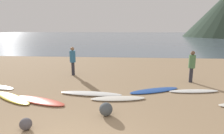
# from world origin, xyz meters

# --- Properties ---
(ground_plane) EXTENTS (120.00, 120.00, 0.20)m
(ground_plane) POSITION_xyz_m (0.00, 10.00, -0.10)
(ground_plane) COLOR #997C5B
(ground_plane) RESTS_ON ground
(ocean_water) EXTENTS (140.00, 100.00, 0.01)m
(ocean_water) POSITION_xyz_m (0.00, 64.24, 0.00)
(ocean_water) COLOR slate
(ocean_water) RESTS_ON ground
(surfboard_1) EXTENTS (2.22, 1.65, 0.08)m
(surfboard_1) POSITION_xyz_m (-2.94, 3.43, 0.04)
(surfboard_1) COLOR yellow
(surfboard_1) RESTS_ON ground
(surfboard_2) EXTENTS (2.32, 1.28, 0.09)m
(surfboard_2) POSITION_xyz_m (-1.75, 3.22, 0.05)
(surfboard_2) COLOR #D84C38
(surfboard_2) RESTS_ON ground
(surfboard_3) EXTENTS (2.61, 0.69, 0.10)m
(surfboard_3) POSITION_xyz_m (0.02, 4.13, 0.05)
(surfboard_3) COLOR white
(surfboard_3) RESTS_ON ground
(surfboard_4) EXTENTS (2.15, 0.80, 0.08)m
(surfboard_4) POSITION_xyz_m (1.15, 3.69, 0.04)
(surfboard_4) COLOR silver
(surfboard_4) RESTS_ON ground
(surfboard_5) EXTENTS (2.38, 1.48, 0.06)m
(surfboard_5) POSITION_xyz_m (2.69, 4.79, 0.03)
(surfboard_5) COLOR #1E479E
(surfboard_5) RESTS_ON ground
(surfboard_6) EXTENTS (2.19, 0.71, 0.07)m
(surfboard_6) POSITION_xyz_m (4.36, 4.83, 0.04)
(surfboard_6) COLOR white
(surfboard_6) RESTS_ON ground
(person_0) EXTENTS (0.32, 0.32, 1.59)m
(person_0) POSITION_xyz_m (4.70, 6.36, 0.94)
(person_0) COLOR #2D2D38
(person_0) RESTS_ON ground
(person_1) EXTENTS (0.33, 0.33, 1.64)m
(person_1) POSITION_xyz_m (-1.64, 7.34, 0.97)
(person_1) COLOR #2D2D38
(person_1) RESTS_ON ground
(beach_rock_near) EXTENTS (0.33, 0.33, 0.33)m
(beach_rock_near) POSITION_xyz_m (-1.22, 1.28, 0.16)
(beach_rock_near) COLOR #504C51
(beach_rock_near) RESTS_ON ground
(beach_rock_far) EXTENTS (0.42, 0.42, 0.42)m
(beach_rock_far) POSITION_xyz_m (0.84, 2.30, 0.21)
(beach_rock_far) COLOR #454C51
(beach_rock_far) RESTS_ON ground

